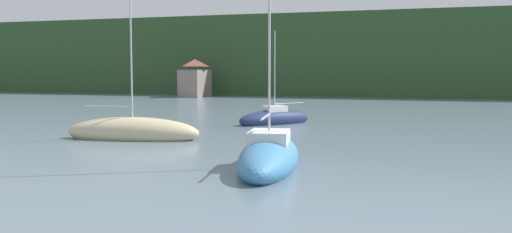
% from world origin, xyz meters
% --- Properties ---
extents(wooded_hillside, '(352.00, 49.47, 23.06)m').
position_xyz_m(wooded_hillside, '(-18.56, 129.22, 5.29)').
color(wooded_hillside, '#2D4C28').
rests_on(wooded_hillside, ground_plane).
extents(shore_building_west, '(3.29, 5.63, 5.53)m').
position_xyz_m(shore_building_west, '(-28.64, 96.04, 2.68)').
color(shore_building_west, gray).
rests_on(shore_building_west, ground_plane).
extents(sailboat_far_0, '(8.07, 3.43, 9.55)m').
position_xyz_m(sailboat_far_0, '(-10.92, 48.50, 0.40)').
color(sailboat_far_0, '#CCBC8E').
rests_on(sailboat_far_0, ground_plane).
extents(sailboat_mid_3, '(3.69, 8.24, 12.34)m').
position_xyz_m(sailboat_mid_3, '(-0.79, 41.93, 0.45)').
color(sailboat_mid_3, teal).
rests_on(sailboat_mid_3, ground_plane).
extents(sailboat_far_5, '(5.06, 6.03, 7.17)m').
position_xyz_m(sailboat_far_5, '(-5.78, 59.72, 0.38)').
color(sailboat_far_5, navy).
rests_on(sailboat_far_5, ground_plane).
extents(mooring_buoy_near, '(0.39, 0.39, 0.39)m').
position_xyz_m(mooring_buoy_near, '(-15.57, 58.38, 0.00)').
color(mooring_buoy_near, orange).
rests_on(mooring_buoy_near, ground_plane).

